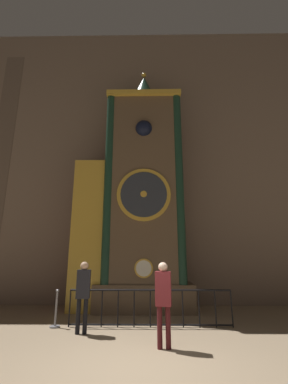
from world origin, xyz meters
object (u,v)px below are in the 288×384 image
object	(u,v)px
visitor_far	(163,295)
stanchion_post	(56,315)
clock_tower	(135,199)
visitor_near	(83,289)

from	to	relation	value
visitor_far	stanchion_post	distance (m)	3.42
clock_tower	visitor_far	size ratio (longest dim) A/B	5.74
stanchion_post	visitor_far	bearing A→B (deg)	-30.11
clock_tower	visitor_near	size ratio (longest dim) A/B	5.75
visitor_far	stanchion_post	world-z (taller)	visitor_far
clock_tower	visitor_near	world-z (taller)	clock_tower
visitor_near	stanchion_post	world-z (taller)	visitor_near
clock_tower	visitor_near	distance (m)	4.38
visitor_far	clock_tower	bearing A→B (deg)	109.96
clock_tower	stanchion_post	world-z (taller)	clock_tower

